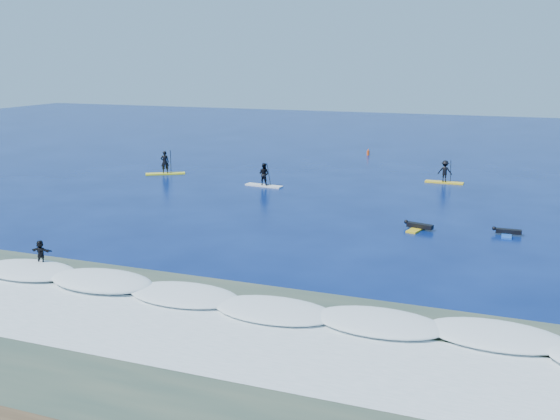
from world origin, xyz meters
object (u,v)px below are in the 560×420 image
at_px(prone_paddler_far, 507,232).
at_px(wave_surfer, 41,254).
at_px(marker_buoy, 368,152).
at_px(sup_paddler_left, 165,166).
at_px(sup_paddler_right, 445,173).
at_px(sup_paddler_center, 264,176).
at_px(prone_paddler_near, 418,227).

relative_size(prone_paddler_far, wave_surfer, 1.15).
relative_size(wave_surfer, marker_buoy, 2.55).
bearing_deg(sup_paddler_left, sup_paddler_right, -20.43).
bearing_deg(sup_paddler_center, prone_paddler_near, -25.78).
xyz_separation_m(sup_paddler_left, prone_paddler_near, (22.44, -10.04, -0.56)).
relative_size(sup_paddler_center, wave_surfer, 1.75).
bearing_deg(prone_paddler_near, prone_paddler_far, -68.83).
bearing_deg(prone_paddler_far, sup_paddler_right, 18.57).
distance_m(sup_paddler_left, sup_paddler_center, 9.80).
bearing_deg(prone_paddler_near, marker_buoy, 33.06).
height_order(wave_surfer, marker_buoy, wave_surfer).
distance_m(prone_paddler_near, wave_surfer, 20.09).
height_order(sup_paddler_left, sup_paddler_center, sup_paddler_left).
bearing_deg(wave_surfer, sup_paddler_center, 77.23).
height_order(prone_paddler_far, marker_buoy, marker_buoy).
xyz_separation_m(sup_paddler_left, sup_paddler_right, (22.33, 4.35, 0.09)).
height_order(sup_paddler_center, wave_surfer, sup_paddler_center).
relative_size(prone_paddler_near, wave_surfer, 1.31).
relative_size(sup_paddler_left, sup_paddler_center, 1.06).
distance_m(sup_paddler_left, prone_paddler_near, 24.59).
relative_size(sup_paddler_left, sup_paddler_right, 1.09).
xyz_separation_m(sup_paddler_left, prone_paddler_far, (27.19, -9.49, -0.57)).
bearing_deg(prone_paddler_near, wave_surfer, 144.92).
distance_m(sup_paddler_left, wave_surfer, 24.15).
relative_size(prone_paddler_near, marker_buoy, 3.33).
bearing_deg(sup_paddler_left, wave_surfer, -104.23).
height_order(sup_paddler_left, marker_buoy, sup_paddler_left).
xyz_separation_m(sup_paddler_right, prone_paddler_far, (4.86, -13.83, -0.66)).
xyz_separation_m(wave_surfer, marker_buoy, (6.46, 39.34, -0.42)).
bearing_deg(wave_surfer, prone_paddler_near, 34.32).
xyz_separation_m(sup_paddler_right, marker_buoy, (-8.72, 11.93, -0.50)).
relative_size(sup_paddler_right, prone_paddler_far, 1.48).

